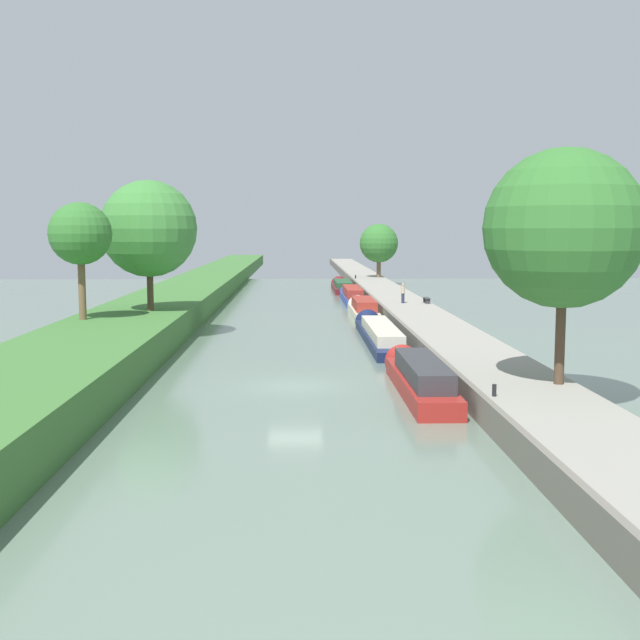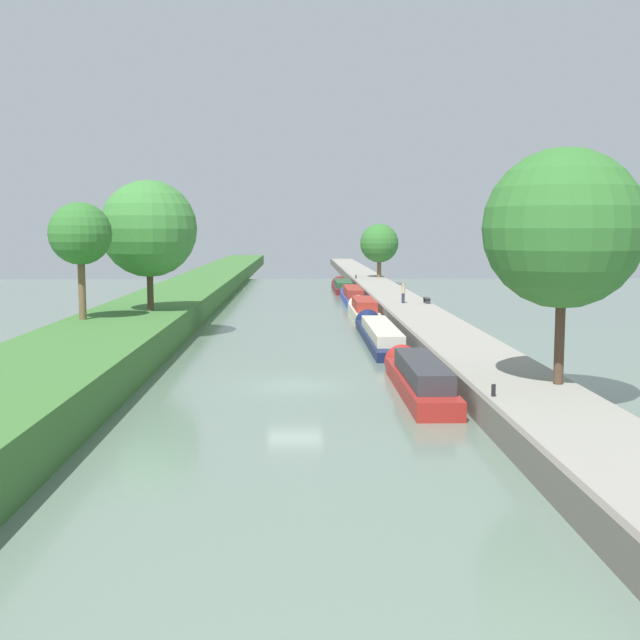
# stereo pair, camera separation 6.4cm
# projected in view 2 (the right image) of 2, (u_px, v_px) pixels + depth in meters

# --- Properties ---
(ground_plane) EXTENTS (160.00, 160.00, 0.00)m
(ground_plane) POSITION_uv_depth(u_px,v_px,m) (295.00, 386.00, 36.78)
(ground_plane) COLOR slate
(left_grassy_bank) EXTENTS (6.77, 260.00, 1.89)m
(left_grassy_bank) POSITION_uv_depth(u_px,v_px,m) (66.00, 367.00, 36.39)
(left_grassy_bank) COLOR #3D7033
(left_grassy_bank) RESTS_ON ground_plane
(right_towpath) EXTENTS (4.25, 260.00, 1.08)m
(right_towpath) POSITION_uv_depth(u_px,v_px,m) (492.00, 374.00, 36.96)
(right_towpath) COLOR gray
(right_towpath) RESTS_ON ground_plane
(stone_quay) EXTENTS (0.25, 260.00, 1.13)m
(stone_quay) POSITION_uv_depth(u_px,v_px,m) (444.00, 373.00, 36.90)
(stone_quay) COLOR #6B665B
(stone_quay) RESTS_ON ground_plane
(narrowboat_red) EXTENTS (1.87, 11.74, 2.10)m
(narrowboat_red) POSITION_uv_depth(u_px,v_px,m) (418.00, 377.00, 35.42)
(narrowboat_red) COLOR maroon
(narrowboat_red) RESTS_ON ground_plane
(narrowboat_navy) EXTENTS (1.98, 17.03, 1.89)m
(narrowboat_navy) POSITION_uv_depth(u_px,v_px,m) (379.00, 333.00, 51.56)
(narrowboat_navy) COLOR #141E42
(narrowboat_navy) RESTS_ON ground_plane
(narrowboat_cream) EXTENTS (1.98, 10.93, 2.11)m
(narrowboat_cream) POSITION_uv_depth(u_px,v_px,m) (363.00, 308.00, 66.89)
(narrowboat_cream) COLOR beige
(narrowboat_cream) RESTS_ON ground_plane
(narrowboat_blue) EXTENTS (1.87, 13.37, 2.06)m
(narrowboat_blue) POSITION_uv_depth(u_px,v_px,m) (352.00, 295.00, 80.04)
(narrowboat_blue) COLOR #283D93
(narrowboat_blue) RESTS_ON ground_plane
(narrowboat_maroon) EXTENTS (2.13, 13.59, 2.03)m
(narrowboat_maroon) POSITION_uv_depth(u_px,v_px,m) (342.00, 286.00, 94.04)
(narrowboat_maroon) COLOR maroon
(narrowboat_maroon) RESTS_ON ground_plane
(tree_rightbank_near) EXTENTS (6.27, 6.27, 9.31)m
(tree_rightbank_near) POSITION_uv_depth(u_px,v_px,m) (563.00, 229.00, 31.00)
(tree_rightbank_near) COLOR #4C3828
(tree_rightbank_near) RESTS_ON right_towpath
(tree_rightbank_midnear) EXTENTS (4.93, 4.93, 6.83)m
(tree_rightbank_midnear) POSITION_uv_depth(u_px,v_px,m) (379.00, 243.00, 101.69)
(tree_rightbank_midnear) COLOR brown
(tree_rightbank_midnear) RESTS_ON right_towpath
(tree_leftbank_downstream) EXTENTS (6.28, 6.28, 8.50)m
(tree_leftbank_downstream) POSITION_uv_depth(u_px,v_px,m) (149.00, 229.00, 51.65)
(tree_leftbank_downstream) COLOR #4C3828
(tree_leftbank_downstream) RESTS_ON left_grassy_bank
(tree_leftbank_upstream) EXTENTS (3.67, 3.67, 6.90)m
(tree_leftbank_upstream) POSITION_uv_depth(u_px,v_px,m) (80.00, 234.00, 46.56)
(tree_leftbank_upstream) COLOR brown
(tree_leftbank_upstream) RESTS_ON left_grassy_bank
(person_walking) EXTENTS (0.34, 0.34, 1.66)m
(person_walking) POSITION_uv_depth(u_px,v_px,m) (403.00, 293.00, 66.26)
(person_walking) COLOR #282D42
(person_walking) RESTS_ON right_towpath
(mooring_bollard_near) EXTENTS (0.16, 0.16, 0.45)m
(mooring_bollard_near) POSITION_uv_depth(u_px,v_px,m) (493.00, 390.00, 29.32)
(mooring_bollard_near) COLOR black
(mooring_bollard_near) RESTS_ON right_towpath
(mooring_bollard_far) EXTENTS (0.16, 0.16, 0.45)m
(mooring_bollard_far) POSITION_uv_depth(u_px,v_px,m) (356.00, 277.00, 99.42)
(mooring_bollard_far) COLOR black
(mooring_bollard_far) RESTS_ON right_towpath
(park_bench) EXTENTS (0.44, 1.50, 0.47)m
(park_bench) POSITION_uv_depth(u_px,v_px,m) (427.00, 299.00, 66.20)
(park_bench) COLOR #333338
(park_bench) RESTS_ON right_towpath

